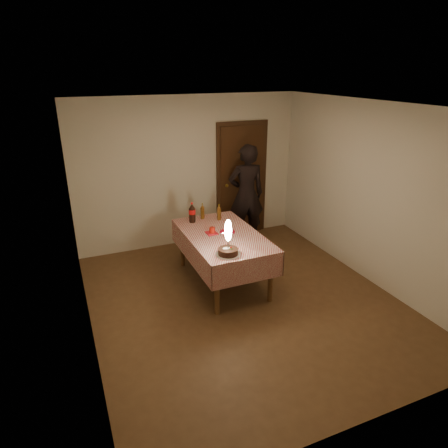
{
  "coord_description": "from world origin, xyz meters",
  "views": [
    {
      "loc": [
        -2.1,
        -4.24,
        3.02
      ],
      "look_at": [
        -0.06,
        0.56,
        0.95
      ],
      "focal_mm": 32.0,
      "sensor_mm": 36.0,
      "label": 1
    }
  ],
  "objects_px": {
    "clear_cup": "(230,231)",
    "amber_bottle_left": "(202,211)",
    "red_cup": "(212,231)",
    "cola_bottle": "(192,213)",
    "dining_table": "(223,241)",
    "amber_bottle_right": "(219,213)",
    "red_plate": "(227,232)",
    "photographer": "(246,194)",
    "birthday_cake": "(228,246)"
  },
  "relations": [
    {
      "from": "dining_table",
      "to": "clear_cup",
      "type": "bearing_deg",
      "value": -18.88
    },
    {
      "from": "dining_table",
      "to": "red_cup",
      "type": "xyz_separation_m",
      "value": [
        -0.14,
        0.07,
        0.15
      ]
    },
    {
      "from": "clear_cup",
      "to": "photographer",
      "type": "distance_m",
      "value": 1.55
    },
    {
      "from": "red_cup",
      "to": "dining_table",
      "type": "bearing_deg",
      "value": -26.08
    },
    {
      "from": "cola_bottle",
      "to": "amber_bottle_right",
      "type": "distance_m",
      "value": 0.43
    },
    {
      "from": "red_plate",
      "to": "photographer",
      "type": "height_order",
      "value": "photographer"
    },
    {
      "from": "amber_bottle_right",
      "to": "dining_table",
      "type": "bearing_deg",
      "value": -107.37
    },
    {
      "from": "red_plate",
      "to": "amber_bottle_left",
      "type": "distance_m",
      "value": 0.68
    },
    {
      "from": "red_plate",
      "to": "amber_bottle_right",
      "type": "relative_size",
      "value": 0.86
    },
    {
      "from": "birthday_cake",
      "to": "clear_cup",
      "type": "bearing_deg",
      "value": 64.15
    },
    {
      "from": "photographer",
      "to": "birthday_cake",
      "type": "bearing_deg",
      "value": -121.93
    },
    {
      "from": "clear_cup",
      "to": "amber_bottle_right",
      "type": "bearing_deg",
      "value": 82.81
    },
    {
      "from": "dining_table",
      "to": "amber_bottle_right",
      "type": "relative_size",
      "value": 6.75
    },
    {
      "from": "photographer",
      "to": "clear_cup",
      "type": "bearing_deg",
      "value": -124.58
    },
    {
      "from": "photographer",
      "to": "amber_bottle_left",
      "type": "bearing_deg",
      "value": -152.52
    },
    {
      "from": "cola_bottle",
      "to": "clear_cup",
      "type": "bearing_deg",
      "value": -62.31
    },
    {
      "from": "birthday_cake",
      "to": "red_cup",
      "type": "distance_m",
      "value": 0.72
    },
    {
      "from": "clear_cup",
      "to": "dining_table",
      "type": "bearing_deg",
      "value": 161.12
    },
    {
      "from": "clear_cup",
      "to": "photographer",
      "type": "height_order",
      "value": "photographer"
    },
    {
      "from": "red_plate",
      "to": "red_cup",
      "type": "distance_m",
      "value": 0.24
    },
    {
      "from": "birthday_cake",
      "to": "clear_cup",
      "type": "height_order",
      "value": "birthday_cake"
    },
    {
      "from": "red_plate",
      "to": "amber_bottle_left",
      "type": "relative_size",
      "value": 0.86
    },
    {
      "from": "cola_bottle",
      "to": "photographer",
      "type": "xyz_separation_m",
      "value": [
        1.22,
        0.62,
        -0.03
      ]
    },
    {
      "from": "red_cup",
      "to": "cola_bottle",
      "type": "relative_size",
      "value": 0.31
    },
    {
      "from": "birthday_cake",
      "to": "amber_bottle_left",
      "type": "relative_size",
      "value": 1.87
    },
    {
      "from": "amber_bottle_left",
      "to": "dining_table",
      "type": "bearing_deg",
      "value": -86.08
    },
    {
      "from": "cola_bottle",
      "to": "amber_bottle_left",
      "type": "distance_m",
      "value": 0.22
    },
    {
      "from": "red_plate",
      "to": "photographer",
      "type": "relative_size",
      "value": 0.12
    },
    {
      "from": "dining_table",
      "to": "red_plate",
      "type": "height_order",
      "value": "red_plate"
    },
    {
      "from": "red_plate",
      "to": "clear_cup",
      "type": "distance_m",
      "value": 0.09
    },
    {
      "from": "dining_table",
      "to": "clear_cup",
      "type": "height_order",
      "value": "clear_cup"
    },
    {
      "from": "red_plate",
      "to": "amber_bottle_right",
      "type": "xyz_separation_m",
      "value": [
        0.08,
        0.51,
        0.11
      ]
    },
    {
      "from": "clear_cup",
      "to": "photographer",
      "type": "relative_size",
      "value": 0.05
    },
    {
      "from": "clear_cup",
      "to": "red_plate",
      "type": "bearing_deg",
      "value": 93.6
    },
    {
      "from": "dining_table",
      "to": "photographer",
      "type": "relative_size",
      "value": 0.96
    },
    {
      "from": "red_cup",
      "to": "cola_bottle",
      "type": "height_order",
      "value": "cola_bottle"
    },
    {
      "from": "dining_table",
      "to": "photographer",
      "type": "distance_m",
      "value": 1.59
    },
    {
      "from": "dining_table",
      "to": "amber_bottle_right",
      "type": "height_order",
      "value": "amber_bottle_right"
    },
    {
      "from": "clear_cup",
      "to": "amber_bottle_left",
      "type": "height_order",
      "value": "amber_bottle_left"
    },
    {
      "from": "birthday_cake",
      "to": "red_plate",
      "type": "xyz_separation_m",
      "value": [
        0.29,
        0.69,
        -0.12
      ]
    },
    {
      "from": "red_plate",
      "to": "clear_cup",
      "type": "xyz_separation_m",
      "value": [
        0.01,
        -0.08,
        0.04
      ]
    },
    {
      "from": "photographer",
      "to": "dining_table",
      "type": "bearing_deg",
      "value": -128.27
    },
    {
      "from": "red_cup",
      "to": "amber_bottle_left",
      "type": "height_order",
      "value": "amber_bottle_left"
    },
    {
      "from": "red_cup",
      "to": "photographer",
      "type": "relative_size",
      "value": 0.06
    },
    {
      "from": "amber_bottle_left",
      "to": "amber_bottle_right",
      "type": "height_order",
      "value": "same"
    },
    {
      "from": "amber_bottle_right",
      "to": "photographer",
      "type": "height_order",
      "value": "photographer"
    },
    {
      "from": "birthday_cake",
      "to": "photographer",
      "type": "bearing_deg",
      "value": 58.07
    },
    {
      "from": "red_plate",
      "to": "clear_cup",
      "type": "bearing_deg",
      "value": -86.4
    },
    {
      "from": "dining_table",
      "to": "cola_bottle",
      "type": "height_order",
      "value": "cola_bottle"
    },
    {
      "from": "red_cup",
      "to": "photographer",
      "type": "bearing_deg",
      "value": 46.46
    }
  ]
}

